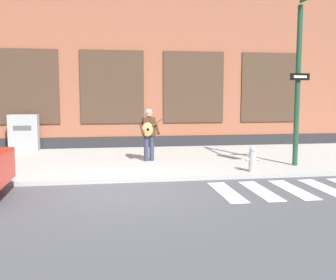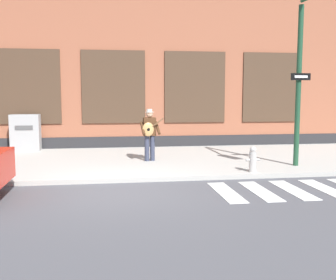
{
  "view_description": "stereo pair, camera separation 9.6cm",
  "coord_description": "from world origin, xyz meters",
  "px_view_note": "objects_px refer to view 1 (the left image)",
  "views": [
    {
      "loc": [
        -0.19,
        -8.85,
        2.19
      ],
      "look_at": [
        1.35,
        1.16,
        1.03
      ],
      "focal_mm": 42.0,
      "sensor_mm": 36.0,
      "label": 1
    },
    {
      "loc": [
        -0.09,
        -8.86,
        2.19
      ],
      "look_at": [
        1.35,
        1.16,
        1.03
      ],
      "focal_mm": 42.0,
      "sensor_mm": 36.0,
      "label": 2
    }
  ],
  "objects_px": {
    "traffic_light": "(318,47)",
    "fire_hydrant": "(252,159)",
    "utility_box": "(24,133)",
    "busker": "(149,132)"
  },
  "relations": [
    {
      "from": "fire_hydrant",
      "to": "utility_box",
      "type": "bearing_deg",
      "value": 143.53
    },
    {
      "from": "busker",
      "to": "fire_hydrant",
      "type": "xyz_separation_m",
      "value": [
        2.6,
        -2.19,
        -0.58
      ]
    },
    {
      "from": "traffic_light",
      "to": "fire_hydrant",
      "type": "distance_m",
      "value": 3.42
    },
    {
      "from": "utility_box",
      "to": "fire_hydrant",
      "type": "bearing_deg",
      "value": -36.47
    },
    {
      "from": "busker",
      "to": "fire_hydrant",
      "type": "bearing_deg",
      "value": -40.06
    },
    {
      "from": "fire_hydrant",
      "to": "traffic_light",
      "type": "bearing_deg",
      "value": -7.73
    },
    {
      "from": "traffic_light",
      "to": "utility_box",
      "type": "bearing_deg",
      "value": 148.06
    },
    {
      "from": "busker",
      "to": "traffic_light",
      "type": "bearing_deg",
      "value": -29.54
    },
    {
      "from": "fire_hydrant",
      "to": "busker",
      "type": "bearing_deg",
      "value": 139.94
    },
    {
      "from": "utility_box",
      "to": "traffic_light",
      "type": "bearing_deg",
      "value": -31.94
    }
  ]
}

